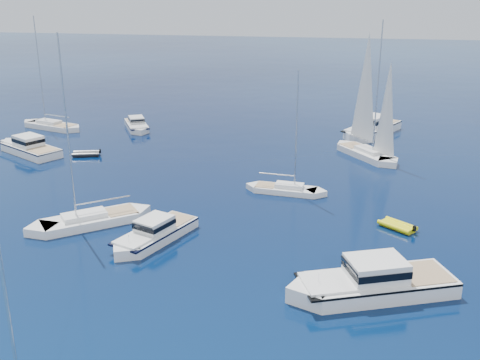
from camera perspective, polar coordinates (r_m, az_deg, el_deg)
name	(u,v)px	position (r m, az deg, el deg)	size (l,w,h in m)	color
motor_cruiser_left	(154,241)	(44.80, -8.71, -6.08)	(2.77, 9.05, 2.38)	white
motor_cruiser_centre	(370,294)	(38.17, 13.02, -11.12)	(3.65, 11.93, 3.13)	white
motor_cruiser_far_l	(29,153)	(71.54, -20.52, 2.56)	(3.24, 10.60, 2.78)	white
motor_cruiser_distant	(370,135)	(77.44, 13.02, 4.50)	(3.79, 12.38, 3.25)	white
motor_cruiser_horizon	(137,129)	(79.68, -10.35, 5.08)	(2.54, 8.30, 2.18)	silver
sailboat_mid_l	(91,224)	(48.79, -14.85, -4.36)	(2.87, 11.02, 16.21)	white
sailboat_centre	(286,192)	(54.45, 4.65, -1.26)	(2.16, 8.31, 12.22)	white
sailboat_sails_r	(366,157)	(67.23, 12.60, 2.32)	(2.83, 10.89, 16.02)	white
sailboat_far_l	(52,128)	(83.08, -18.46, 4.98)	(2.77, 10.63, 15.63)	silver
tender_yellow	(397,228)	(48.20, 15.57, -4.72)	(1.77, 3.13, 0.95)	yellow
tender_grey_far	(86,156)	(68.36, -15.25, 2.38)	(1.82, 3.24, 0.95)	black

